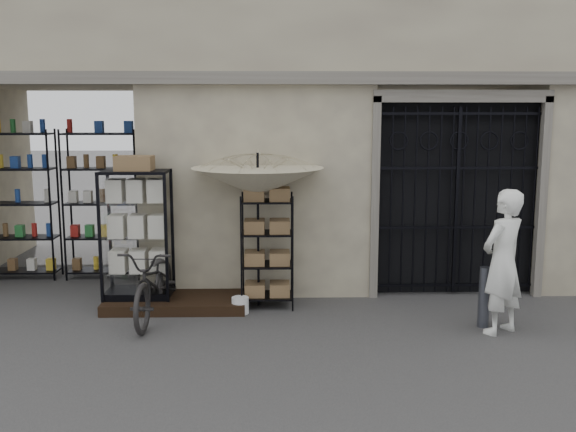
{
  "coord_description": "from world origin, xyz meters",
  "views": [
    {
      "loc": [
        -1.0,
        -7.35,
        2.77
      ],
      "look_at": [
        -0.8,
        1.4,
        1.35
      ],
      "focal_mm": 40.0,
      "sensor_mm": 36.0,
      "label": 1
    }
  ],
  "objects_px": {
    "wire_rack": "(267,252)",
    "shopkeeper": "(499,332)",
    "display_cabinet": "(138,241)",
    "market_umbrella": "(258,174)",
    "steel_bollard": "(484,297)",
    "white_bucket": "(240,305)",
    "bicycle": "(156,318)"
  },
  "relations": [
    {
      "from": "display_cabinet",
      "to": "white_bucket",
      "type": "height_order",
      "value": "display_cabinet"
    },
    {
      "from": "white_bucket",
      "to": "steel_bollard",
      "type": "distance_m",
      "value": 3.27
    },
    {
      "from": "wire_rack",
      "to": "steel_bollard",
      "type": "xyz_separation_m",
      "value": [
        2.82,
        -0.97,
        -0.4
      ]
    },
    {
      "from": "wire_rack",
      "to": "bicycle",
      "type": "xyz_separation_m",
      "value": [
        -1.51,
        -0.52,
        -0.8
      ]
    },
    {
      "from": "wire_rack",
      "to": "white_bucket",
      "type": "xyz_separation_m",
      "value": [
        -0.38,
        -0.34,
        -0.68
      ]
    },
    {
      "from": "steel_bollard",
      "to": "white_bucket",
      "type": "bearing_deg",
      "value": 168.71
    },
    {
      "from": "bicycle",
      "to": "shopkeeper",
      "type": "distance_m",
      "value": 4.52
    },
    {
      "from": "white_bucket",
      "to": "steel_bollard",
      "type": "xyz_separation_m",
      "value": [
        3.2,
        -0.64,
        0.28
      ]
    },
    {
      "from": "white_bucket",
      "to": "display_cabinet",
      "type": "bearing_deg",
      "value": 166.65
    },
    {
      "from": "display_cabinet",
      "to": "white_bucket",
      "type": "relative_size",
      "value": 8.25
    },
    {
      "from": "wire_rack",
      "to": "bicycle",
      "type": "distance_m",
      "value": 1.79
    },
    {
      "from": "market_umbrella",
      "to": "white_bucket",
      "type": "distance_m",
      "value": 1.85
    },
    {
      "from": "display_cabinet",
      "to": "shopkeeper",
      "type": "relative_size",
      "value": 1.07
    },
    {
      "from": "market_umbrella",
      "to": "shopkeeper",
      "type": "height_order",
      "value": "market_umbrella"
    },
    {
      "from": "market_umbrella",
      "to": "steel_bollard",
      "type": "height_order",
      "value": "market_umbrella"
    },
    {
      "from": "shopkeeper",
      "to": "bicycle",
      "type": "bearing_deg",
      "value": -43.4
    },
    {
      "from": "bicycle",
      "to": "steel_bollard",
      "type": "relative_size",
      "value": 2.42
    },
    {
      "from": "display_cabinet",
      "to": "shopkeeper",
      "type": "bearing_deg",
      "value": -34.31
    },
    {
      "from": "display_cabinet",
      "to": "shopkeeper",
      "type": "height_order",
      "value": "display_cabinet"
    },
    {
      "from": "wire_rack",
      "to": "shopkeeper",
      "type": "bearing_deg",
      "value": -40.27
    },
    {
      "from": "market_umbrella",
      "to": "white_bucket",
      "type": "xyz_separation_m",
      "value": [
        -0.25,
        -0.36,
        -1.8
      ]
    },
    {
      "from": "display_cabinet",
      "to": "market_umbrella",
      "type": "distance_m",
      "value": 1.95
    },
    {
      "from": "market_umbrella",
      "to": "steel_bollard",
      "type": "bearing_deg",
      "value": -18.77
    },
    {
      "from": "market_umbrella",
      "to": "shopkeeper",
      "type": "distance_m",
      "value": 3.83
    },
    {
      "from": "wire_rack",
      "to": "steel_bollard",
      "type": "distance_m",
      "value": 3.01
    },
    {
      "from": "wire_rack",
      "to": "white_bucket",
      "type": "height_order",
      "value": "wire_rack"
    },
    {
      "from": "bicycle",
      "to": "steel_bollard",
      "type": "distance_m",
      "value": 4.37
    },
    {
      "from": "white_bucket",
      "to": "bicycle",
      "type": "bearing_deg",
      "value": -170.56
    },
    {
      "from": "wire_rack",
      "to": "market_umbrella",
      "type": "bearing_deg",
      "value": 149.34
    },
    {
      "from": "display_cabinet",
      "to": "bicycle",
      "type": "xyz_separation_m",
      "value": [
        0.33,
        -0.54,
        -0.97
      ]
    },
    {
      "from": "bicycle",
      "to": "shopkeeper",
      "type": "height_order",
      "value": "bicycle"
    },
    {
      "from": "display_cabinet",
      "to": "steel_bollard",
      "type": "height_order",
      "value": "display_cabinet"
    }
  ]
}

